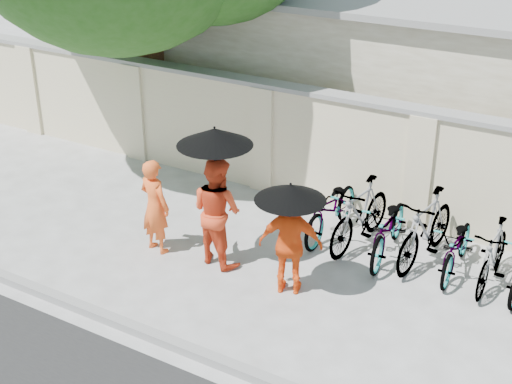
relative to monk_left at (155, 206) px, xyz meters
The scene contains 15 objects.
ground 1.52m from the monk_left, ahead, with size 80.00×80.00×0.00m, color #B2B2B2.
kerb 2.42m from the monk_left, 56.00° to the right, with size 40.00×0.16×0.12m, color gray.
compound_wall 3.77m from the monk_left, 52.49° to the left, with size 20.00×0.30×2.00m, color beige.
building_behind 7.59m from the monk_left, 64.12° to the left, with size 14.00×6.00×3.20m, color beige.
monk_left is the anchor object (origin of this frame).
monk_center 1.06m from the monk_left, 11.47° to the left, with size 0.85×0.66×1.75m, color red.
parasol_center 1.72m from the monk_left, ahead, with size 1.12×1.12×1.25m.
monk_right 2.40m from the monk_left, ahead, with size 0.91×0.38×1.56m, color #F35213.
parasol_right 2.57m from the monk_left, ahead, with size 1.00×1.00×0.86m.
bike_0 2.90m from the monk_left, 40.90° to the left, with size 0.65×1.85×0.97m, color #928EA8.
bike_1 3.27m from the monk_left, 33.65° to the left, with size 0.52×1.85×1.11m, color #928EA8.
bike_2 3.69m from the monk_left, 27.87° to the left, with size 0.64×1.84×0.97m, color #928EA8.
bike_3 4.22m from the monk_left, 26.16° to the left, with size 0.54×1.90×1.14m, color #928EA8.
bike_4 4.69m from the monk_left, 22.45° to the left, with size 0.57×1.65×0.86m, color #928EA8.
bike_5 5.16m from the monk_left, 19.35° to the left, with size 0.46×1.62×0.98m, color #928EA8.
Camera 1 is at (5.18, -7.57, 5.77)m, focal length 50.00 mm.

